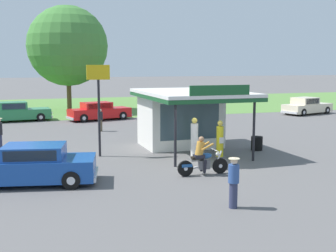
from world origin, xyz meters
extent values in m
plane|color=#5B5959|center=(0.00, 0.00, 0.00)|extent=(300.00, 300.00, 0.00)
cube|color=#56843D|center=(0.00, 30.00, 0.00)|extent=(120.00, 24.00, 0.01)
cube|color=silver|center=(0.81, 4.55, 1.47)|extent=(4.03, 3.04, 2.94)
cube|color=#384C56|center=(0.81, 3.05, 1.53)|extent=(3.23, 0.05, 1.88)
cube|color=silver|center=(0.81, 2.90, 3.02)|extent=(4.73, 6.83, 0.16)
cube|color=#195128|center=(0.81, 2.90, 2.84)|extent=(4.73, 6.83, 0.18)
cube|color=#195128|center=(0.81, -0.48, 3.32)|extent=(2.82, 0.08, 0.44)
cylinder|color=black|center=(2.73, -0.11, 1.47)|extent=(0.12, 0.12, 2.94)
cylinder|color=black|center=(-1.10, -0.11, 1.47)|extent=(0.12, 0.12, 2.94)
cube|color=slate|center=(0.16, 0.82, 0.05)|extent=(0.44, 0.44, 0.10)
cylinder|color=silver|center=(0.16, 0.82, 0.92)|extent=(0.34, 0.34, 1.63)
cube|color=white|center=(0.16, 0.64, 1.00)|extent=(0.22, 0.02, 0.28)
sphere|color=#EACC4C|center=(0.16, 0.82, 1.87)|extent=(0.26, 0.26, 0.26)
cube|color=slate|center=(1.46, 0.82, 0.05)|extent=(0.44, 0.44, 0.10)
cylinder|color=yellow|center=(1.46, 0.82, 0.83)|extent=(0.34, 0.34, 1.46)
cube|color=white|center=(1.46, 0.64, 0.90)|extent=(0.22, 0.02, 0.28)
sphere|color=#EACC4C|center=(1.46, 0.82, 1.70)|extent=(0.26, 0.26, 0.26)
cylinder|color=black|center=(0.24, -1.82, 0.32)|extent=(0.64, 0.10, 0.64)
cylinder|color=silver|center=(0.24, -1.82, 0.32)|extent=(0.16, 0.12, 0.16)
cylinder|color=black|center=(-1.28, -1.81, 0.32)|extent=(0.64, 0.10, 0.64)
cylinder|color=silver|center=(-1.28, -1.81, 0.32)|extent=(0.16, 0.12, 0.16)
ellipsoid|color=#1E4C8C|center=(-0.42, -1.82, 0.78)|extent=(0.56, 0.24, 0.24)
cube|color=#59595E|center=(-0.47, -1.82, 0.42)|extent=(0.44, 0.24, 0.36)
cube|color=black|center=(-0.77, -1.81, 0.72)|extent=(0.48, 0.26, 0.10)
cylinder|color=silver|center=(0.14, -1.82, 0.60)|extent=(0.37, 0.07, 0.71)
cylinder|color=silver|center=(0.02, -1.82, 0.98)|extent=(0.04, 0.70, 0.04)
sphere|color=silver|center=(0.12, -1.82, 0.82)|extent=(0.16, 0.16, 0.16)
cube|color=#1E4C8C|center=(-1.23, -1.81, 0.44)|extent=(0.44, 0.18, 0.12)
cylinder|color=silver|center=(-0.87, -1.67, 0.28)|extent=(0.70, 0.08, 0.18)
cube|color=black|center=(-0.70, -1.81, 0.78)|extent=(0.40, 0.34, 0.14)
cylinder|color=black|center=(-0.50, -1.66, 0.38)|extent=(0.12, 0.23, 0.56)
cylinder|color=black|center=(-0.50, -1.98, 0.38)|extent=(0.12, 0.23, 0.56)
cylinder|color=gold|center=(-0.66, -1.81, 1.09)|extent=(0.41, 0.32, 0.60)
sphere|color=#9E704C|center=(-0.60, -1.81, 1.47)|extent=(0.22, 0.22, 0.22)
cylinder|color=gold|center=(-0.42, -1.62, 1.18)|extent=(0.54, 0.09, 0.31)
cylinder|color=gold|center=(-0.42, -2.02, 1.18)|extent=(0.54, 0.09, 0.31)
cube|color=#19479E|center=(-7.25, -1.01, 0.58)|extent=(5.24, 2.89, 0.79)
cube|color=#19479E|center=(-6.98, -1.06, 1.22)|extent=(2.48, 2.09, 0.50)
cube|color=#283847|center=(-8.03, -0.84, 1.22)|extent=(0.35, 1.46, 0.40)
cube|color=#283847|center=(-7.15, -1.86, 1.22)|extent=(1.82, 0.42, 0.38)
cube|color=#283847|center=(-6.81, -0.26, 1.22)|extent=(1.82, 0.42, 0.38)
cube|color=silver|center=(-4.80, -1.53, 0.30)|extent=(0.49, 1.79, 0.18)
cylinder|color=black|center=(-5.79, -2.23, 0.33)|extent=(0.69, 0.33, 0.66)
cylinder|color=silver|center=(-5.79, -2.23, 0.33)|extent=(0.34, 0.28, 0.30)
cylinder|color=black|center=(-5.42, -0.49, 0.33)|extent=(0.69, 0.33, 0.66)
cylinder|color=silver|center=(-5.42, -0.49, 0.33)|extent=(0.34, 0.28, 0.30)
cube|color=#2D844C|center=(-7.86, 18.68, 0.57)|extent=(5.35, 2.32, 0.78)
cube|color=#2D844C|center=(-8.06, 18.67, 1.25)|extent=(2.15, 1.82, 0.58)
cube|color=#283847|center=(-7.08, 18.75, 1.25)|extent=(0.17, 1.46, 0.46)
cube|color=#283847|center=(-8.13, 19.47, 1.25)|extent=(1.71, 0.18, 0.44)
cube|color=#283847|center=(-7.99, 17.86, 1.25)|extent=(1.71, 0.18, 0.44)
cube|color=silver|center=(-5.24, 18.91, 0.30)|extent=(0.27, 1.78, 0.18)
sphere|color=white|center=(-5.28, 19.51, 0.61)|extent=(0.18, 0.18, 0.18)
sphere|color=white|center=(-5.18, 18.31, 0.61)|extent=(0.18, 0.18, 0.18)
cylinder|color=black|center=(-6.18, 19.71, 0.33)|extent=(0.67, 0.26, 0.66)
cylinder|color=silver|center=(-6.18, 19.71, 0.33)|extent=(0.31, 0.24, 0.30)
cylinder|color=black|center=(-6.02, 17.96, 0.33)|extent=(0.67, 0.26, 0.66)
cylinder|color=silver|center=(-6.02, 17.96, 0.33)|extent=(0.31, 0.24, 0.30)
cube|color=red|center=(-1.44, 17.41, 0.56)|extent=(5.21, 2.83, 0.76)
cube|color=red|center=(-1.69, 17.35, 1.20)|extent=(2.55, 2.02, 0.51)
cube|color=#283847|center=(-0.61, 17.60, 1.20)|extent=(0.35, 1.34, 0.41)
cube|color=#283847|center=(-1.86, 18.09, 1.20)|extent=(1.88, 0.47, 0.38)
cube|color=#283847|center=(-1.52, 16.61, 1.20)|extent=(1.88, 0.47, 0.38)
cube|color=silver|center=(1.00, 17.98, 0.30)|extent=(0.50, 1.65, 0.18)
cube|color=silver|center=(-3.87, 16.84, 0.30)|extent=(0.50, 1.65, 0.18)
sphere|color=white|center=(0.88, 18.53, 0.60)|extent=(0.18, 0.18, 0.18)
sphere|color=white|center=(1.13, 17.44, 0.60)|extent=(0.18, 0.18, 0.18)
cylinder|color=black|center=(0.01, 18.59, 0.33)|extent=(0.69, 0.35, 0.66)
cylinder|color=silver|center=(0.01, 18.59, 0.33)|extent=(0.34, 0.28, 0.30)
cylinder|color=black|center=(0.38, 17.00, 0.33)|extent=(0.69, 0.35, 0.66)
cylinder|color=silver|center=(0.38, 17.00, 0.33)|extent=(0.34, 0.28, 0.30)
cylinder|color=black|center=(-3.26, 17.83, 0.33)|extent=(0.69, 0.35, 0.66)
cylinder|color=silver|center=(-3.26, 17.83, 0.33)|extent=(0.34, 0.28, 0.30)
cylinder|color=black|center=(-2.89, 16.23, 0.33)|extent=(0.69, 0.35, 0.66)
cylinder|color=silver|center=(-2.89, 16.23, 0.33)|extent=(0.34, 0.28, 0.30)
cube|color=#E55993|center=(5.68, 17.94, 0.57)|extent=(5.37, 2.52, 0.78)
cube|color=#E55993|center=(5.51, 17.92, 1.24)|extent=(2.25, 1.89, 0.54)
cube|color=#283847|center=(6.51, 18.05, 1.24)|extent=(0.23, 1.44, 0.43)
cube|color=#283847|center=(5.41, 18.71, 1.24)|extent=(1.73, 0.26, 0.41)
cube|color=#283847|center=(5.62, 17.12, 1.24)|extent=(1.73, 0.26, 0.41)
cube|color=silver|center=(8.28, 18.28, 0.30)|extent=(0.35, 1.77, 0.18)
cube|color=silver|center=(3.08, 17.60, 0.30)|extent=(0.35, 1.77, 0.18)
sphere|color=white|center=(8.21, 18.87, 0.61)|extent=(0.18, 0.18, 0.18)
sphere|color=white|center=(8.36, 17.69, 0.61)|extent=(0.18, 0.18, 0.18)
cylinder|color=black|center=(7.31, 19.03, 0.33)|extent=(0.68, 0.28, 0.66)
cylinder|color=silver|center=(7.31, 19.03, 0.33)|extent=(0.32, 0.26, 0.30)
cylinder|color=black|center=(7.54, 17.31, 0.33)|extent=(0.68, 0.28, 0.66)
cylinder|color=silver|center=(7.54, 17.31, 0.33)|extent=(0.32, 0.26, 0.30)
cylinder|color=black|center=(3.82, 18.57, 0.33)|extent=(0.68, 0.28, 0.66)
cylinder|color=silver|center=(3.82, 18.57, 0.33)|extent=(0.32, 0.26, 0.30)
cylinder|color=black|center=(4.05, 16.85, 0.33)|extent=(0.68, 0.28, 0.66)
cylinder|color=silver|center=(4.05, 16.85, 0.33)|extent=(0.32, 0.26, 0.30)
cube|color=beige|center=(17.23, 15.72, 0.55)|extent=(5.25, 3.19, 0.75)
cube|color=beige|center=(16.88, 15.62, 1.23)|extent=(2.44, 2.17, 0.61)
cube|color=#283847|center=(17.85, 15.91, 1.23)|extent=(0.45, 1.43, 0.48)
cube|color=#283847|center=(16.65, 16.41, 1.23)|extent=(1.69, 0.52, 0.46)
cube|color=#283847|center=(17.11, 14.84, 1.23)|extent=(1.69, 0.52, 0.46)
cube|color=silver|center=(19.62, 16.42, 0.30)|extent=(0.62, 1.76, 0.18)
cube|color=silver|center=(14.83, 15.03, 0.30)|extent=(0.62, 1.76, 0.18)
sphere|color=white|center=(19.46, 17.00, 0.59)|extent=(0.18, 0.18, 0.18)
sphere|color=white|center=(19.80, 15.84, 0.59)|extent=(0.18, 0.18, 0.18)
cylinder|color=black|center=(18.58, 17.04, 0.33)|extent=(0.69, 0.38, 0.66)
cylinder|color=silver|center=(18.58, 17.04, 0.33)|extent=(0.35, 0.29, 0.30)
cylinder|color=black|center=(19.08, 15.34, 0.33)|extent=(0.69, 0.38, 0.66)
cylinder|color=silver|center=(19.08, 15.34, 0.33)|extent=(0.35, 0.29, 0.30)
cylinder|color=black|center=(15.37, 16.11, 0.33)|extent=(0.69, 0.38, 0.66)
cylinder|color=silver|center=(15.37, 16.11, 0.33)|extent=(0.35, 0.29, 0.30)
cylinder|color=black|center=(15.87, 14.41, 0.33)|extent=(0.69, 0.38, 0.66)
cylinder|color=silver|center=(15.87, 14.41, 0.33)|extent=(0.35, 0.29, 0.30)
cylinder|color=#2D3351|center=(-8.53, 5.83, 0.44)|extent=(0.26, 0.26, 0.89)
cylinder|color=#2D3351|center=(-1.25, -5.91, 0.40)|extent=(0.26, 0.26, 0.81)
cylinder|color=#2D4C8C|center=(-1.25, -5.91, 1.09)|extent=(0.34, 0.34, 0.57)
sphere|color=beige|center=(-1.25, -5.91, 1.49)|extent=(0.22, 0.22, 0.22)
cylinder|color=beige|center=(-1.25, -5.91, 1.56)|extent=(0.35, 0.35, 0.02)
cylinder|color=brown|center=(-2.44, 11.25, 0.38)|extent=(0.26, 0.26, 0.76)
cylinder|color=black|center=(-2.44, 11.25, 1.04)|extent=(0.34, 0.34, 0.54)
sphere|color=beige|center=(-2.44, 11.25, 1.41)|extent=(0.21, 0.21, 0.21)
cylinder|color=brown|center=(-3.06, 25.17, 1.69)|extent=(0.44, 0.44, 3.38)
sphere|color=#427F38|center=(-3.06, 25.17, 6.23)|extent=(7.60, 7.60, 7.60)
cylinder|color=black|center=(-3.85, 3.13, 1.86)|extent=(0.12, 0.12, 3.71)
cube|color=gold|center=(-3.85, 3.13, 4.06)|extent=(1.10, 0.08, 0.70)
cylinder|color=black|center=(4.18, 2.09, 0.09)|extent=(0.60, 0.60, 0.18)
cylinder|color=black|center=(4.18, 2.09, 0.27)|extent=(0.60, 0.60, 0.18)
cylinder|color=black|center=(4.18, 2.09, 0.45)|extent=(0.60, 0.60, 0.18)
cylinder|color=black|center=(4.18, 2.09, 0.63)|extent=(0.60, 0.60, 0.18)
camera|label=1|loc=(-7.29, -17.63, 4.38)|focal=46.53mm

